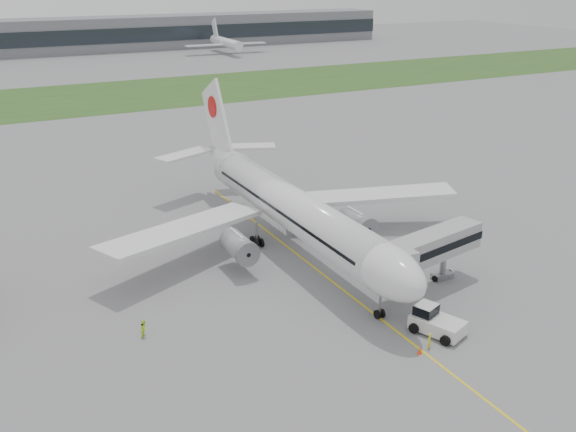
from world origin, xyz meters
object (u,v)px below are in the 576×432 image
airliner (287,204)px  pushback_tug (434,321)px  ground_crew_near (429,341)px  jet_bridge (428,249)px

airliner → pushback_tug: size_ratio=9.60×
pushback_tug → ground_crew_near: 3.12m
airliner → pushback_tug: (3.12, -24.40, -4.49)m
airliner → ground_crew_near: airliner is taller
ground_crew_near → airliner: bearing=-116.9°
pushback_tug → jet_bridge: 9.37m
airliner → pushback_tug: airliner is taller
jet_bridge → ground_crew_near: bearing=-137.7°
airliner → jet_bridge: size_ratio=3.83×
jet_bridge → airliner: bearing=103.5°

